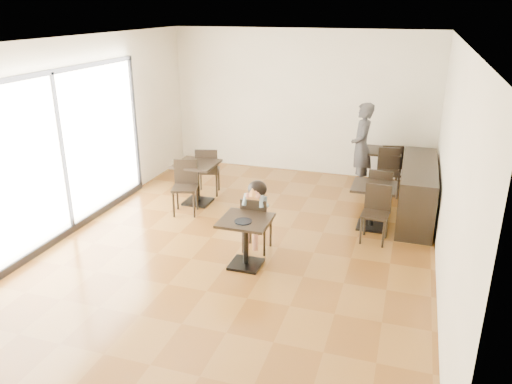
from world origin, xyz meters
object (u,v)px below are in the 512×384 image
at_px(chair_mid_b, 375,215).
at_px(child_chair, 257,223).
at_px(child_table, 246,243).
at_px(cafe_table_left, 197,183).
at_px(adult_patron, 361,147).
at_px(child, 257,216).
at_px(chair_mid_a, 381,192).
at_px(cafe_table_back, 382,168).
at_px(chair_back_b, 389,173).
at_px(chair_left_a, 208,171).
at_px(chair_left_b, 185,188).
at_px(cafe_table_mid, 372,206).
at_px(chair_back_a, 390,165).

bearing_deg(chair_mid_b, child_chair, -149.49).
xyz_separation_m(child_table, cafe_table_left, (-1.72, 2.10, 0.03)).
height_order(child_chair, cafe_table_left, child_chair).
bearing_deg(cafe_table_left, adult_patron, 31.67).
height_order(child, chair_mid_a, child).
xyz_separation_m(child, cafe_table_left, (-1.72, 1.55, -0.16)).
bearing_deg(cafe_table_back, chair_back_b, -73.63).
bearing_deg(chair_mid_b, chair_left_a, 164.22).
bearing_deg(chair_left_b, chair_mid_a, 0.20).
xyz_separation_m(child_chair, chair_left_a, (-1.72, 2.10, 0.04)).
height_order(cafe_table_mid, chair_back_a, chair_back_a).
bearing_deg(chair_left_a, chair_back_b, -179.64).
distance_m(child_table, chair_back_a, 4.59).
bearing_deg(cafe_table_back, cafe_table_mid, -89.79).
distance_m(cafe_table_back, chair_back_b, 0.58).
bearing_deg(chair_mid_a, chair_left_b, 19.51).
xyz_separation_m(child, chair_left_a, (-1.72, 2.10, -0.08)).
distance_m(child, chair_mid_a, 2.63).
distance_m(cafe_table_mid, cafe_table_back, 2.23).
relative_size(adult_patron, chair_left_a, 1.85).
bearing_deg(child_chair, cafe_table_left, -42.15).
relative_size(child, chair_back_b, 1.20).
height_order(chair_mid_b, chair_back_b, chair_back_b).
distance_m(child_chair, cafe_table_mid, 2.18).
height_order(child_chair, chair_mid_b, chair_mid_b).
xyz_separation_m(child_table, chair_back_b, (1.80, 3.65, 0.10)).
height_order(cafe_table_left, chair_left_b, chair_left_b).
height_order(chair_mid_b, chair_back_a, chair_back_a).
distance_m(chair_mid_a, chair_left_b, 3.59).
distance_m(child, cafe_table_left, 2.32).
relative_size(chair_mid_b, chair_back_a, 0.98).
bearing_deg(cafe_table_back, child_table, -111.35).
distance_m(child, chair_back_b, 3.59).
relative_size(child_chair, chair_left_b, 0.92).
xyz_separation_m(chair_left_a, chair_left_b, (0.00, -1.10, 0.00)).
bearing_deg(chair_mid_a, cafe_table_mid, 84.80).
xyz_separation_m(child_chair, chair_back_b, (1.80, 3.10, 0.02)).
relative_size(cafe_table_left, chair_left_a, 0.83).
xyz_separation_m(adult_patron, chair_left_a, (-2.92, -1.25, -0.42)).
relative_size(cafe_table_left, chair_mid_a, 0.88).
relative_size(chair_left_b, chair_back_a, 1.03).
distance_m(cafe_table_back, chair_left_b, 4.28).
distance_m(adult_patron, chair_mid_a, 1.54).
relative_size(chair_mid_a, chair_left_a, 0.95).
bearing_deg(chair_left_b, cafe_table_mid, -8.37).
xyz_separation_m(cafe_table_left, chair_mid_b, (3.45, -0.68, 0.06)).
height_order(chair_left_a, chair_back_a, chair_left_a).
distance_m(adult_patron, cafe_table_left, 3.47).
height_order(child_table, cafe_table_mid, cafe_table_mid).
relative_size(adult_patron, chair_mid_a, 1.95).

